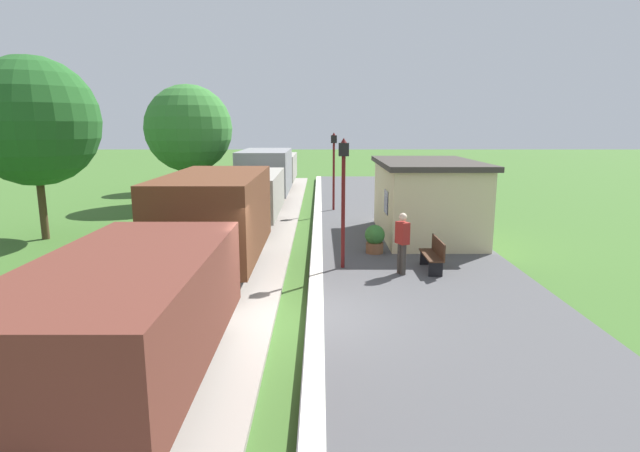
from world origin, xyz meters
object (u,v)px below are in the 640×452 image
Objects in this scene: person_waiting at (403,241)px; tree_field_left at (190,129)px; station_hut at (427,198)px; bench_near_hut at (435,254)px; potted_planter at (376,239)px; lamp_post_far at (335,157)px; tree_trackside_far at (34,122)px; freight_train at (250,194)px; tree_field_distant at (182,132)px; lamp_post_near at (344,179)px.

person_waiting is 0.27× the size of tree_field_left.
station_hut is 4.74m from bench_near_hut.
station_hut is 3.50m from potted_planter.
lamp_post_far is at bearing 103.77° from bench_near_hut.
tree_field_left is at bearing 126.56° from potted_planter.
tree_trackside_far is (-13.73, 5.13, 3.69)m from bench_near_hut.
freight_train is 19.06× the size of person_waiting.
bench_near_hut is 1.12m from person_waiting.
freight_train is 35.59× the size of potted_planter.
tree_field_distant reaches higher than station_hut.
lamp_post_near and lamp_post_far have the same top height.
station_hut is 5.23m from person_waiting.
tree_field_left reaches higher than station_hut.
station_hut is 14.58m from tree_field_left.
potted_planter is at bearing 57.02° from lamp_post_near.
freight_train is 6.60m from potted_planter.
lamp_post_near is (-1.10, -1.69, 2.08)m from potted_planter.
potted_planter is 0.25× the size of lamp_post_far.
person_waiting is at bearing -60.60° from tree_field_distant.
tree_field_distant is at bearing 84.37° from tree_trackside_far.
person_waiting is (-0.96, -0.35, 0.46)m from bench_near_hut.
potted_planter is at bearing -58.61° from tree_field_distant.
lamp_post_far is 0.58× the size of tree_field_left.
person_waiting is 2.44m from potted_planter.
freight_train is 9.03m from bench_near_hut.
lamp_post_near is at bearing -63.42° from tree_field_distant.
tree_field_distant is at bearing 108.92° from tree_field_left.
tree_field_left is (-7.72, 3.47, 1.29)m from lamp_post_far.
tree_field_left is 6.20m from tree_field_distant.
lamp_post_near is (-3.24, -4.30, 1.15)m from station_hut.
tree_field_left is (3.45, 8.76, -0.32)m from tree_trackside_far.
bench_near_hut is at bearing -76.23° from lamp_post_far.
tree_field_left is at bearing 68.50° from tree_trackside_far.
station_hut is 6.76m from lamp_post_far.
tree_field_distant reaches higher than person_waiting.
lamp_post_near reaches higher than freight_train.
lamp_post_far is at bearing -106.38° from person_waiting.
tree_trackside_far is at bearing 159.52° from bench_near_hut.
potted_planter is (-0.49, 2.34, -0.46)m from person_waiting.
freight_train reaches higher than potted_planter.
lamp_post_far is (-3.24, 5.82, 1.15)m from station_hut.
tree_field_left is (-4.17, 7.29, 2.57)m from freight_train.
station_hut is (6.80, -2.00, 0.13)m from freight_train.
freight_train is 8.28m from tree_trackside_far.
bench_near_hut is 3.31m from lamp_post_near.
tree_field_distant reaches higher than potted_planter.
tree_field_left reaches higher than lamp_post_far.
lamp_post_near is at bearing -122.98° from potted_planter.
station_hut is 3.39× the size of person_waiting.
person_waiting is at bearing -56.81° from tree_field_left.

